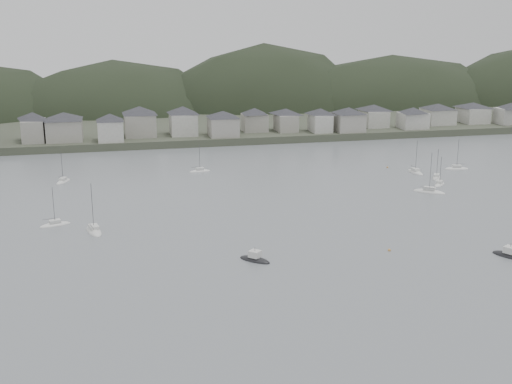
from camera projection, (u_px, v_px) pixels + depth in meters
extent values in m
plane|color=slate|center=(369.00, 354.00, 96.45)|extent=(900.00, 900.00, 0.00)
cube|color=#383D2D|center=(171.00, 106.00, 373.74)|extent=(900.00, 250.00, 3.00)
ellipsoid|color=black|center=(116.00, 133.00, 348.77)|extent=(132.08, 90.41, 79.74)
ellipsoid|color=black|center=(264.00, 132.00, 367.72)|extent=(133.88, 88.37, 101.41)
ellipsoid|color=black|center=(389.00, 125.00, 378.91)|extent=(165.81, 81.78, 82.55)
cube|color=gray|center=(34.00, 131.00, 251.60)|extent=(8.34, 12.91, 8.59)
pyramid|color=#29292E|center=(33.00, 116.00, 250.11)|extent=(15.78, 15.78, 3.01)
cube|color=gray|center=(65.00, 130.00, 253.59)|extent=(13.68, 13.35, 8.36)
pyramid|color=#29292E|center=(64.00, 116.00, 252.14)|extent=(20.07, 20.07, 2.93)
cube|color=#A9A89F|center=(111.00, 131.00, 252.52)|extent=(9.78, 10.20, 8.08)
pyramid|color=#29292E|center=(110.00, 117.00, 251.12)|extent=(14.83, 14.83, 2.83)
cube|color=gray|center=(140.00, 125.00, 264.10)|extent=(12.59, 13.33, 9.09)
pyramid|color=#29292E|center=(139.00, 110.00, 262.53)|extent=(19.24, 19.24, 3.18)
cube|color=#A9A89F|center=(183.00, 124.00, 266.57)|extent=(10.74, 12.17, 8.87)
pyramid|color=#29292E|center=(183.00, 110.00, 265.04)|extent=(17.01, 17.01, 3.10)
cube|color=gray|center=(223.00, 127.00, 263.98)|extent=(11.63, 12.09, 7.69)
pyramid|color=#29292E|center=(223.00, 114.00, 262.65)|extent=(17.61, 17.61, 2.69)
cube|color=gray|center=(255.00, 123.00, 275.53)|extent=(10.37, 9.35, 7.44)
pyramid|color=#29292E|center=(255.00, 111.00, 274.24)|extent=(14.65, 14.65, 2.60)
cube|color=gray|center=(286.00, 123.00, 276.23)|extent=(8.24, 12.20, 7.22)
pyramid|color=#29292E|center=(286.00, 111.00, 274.98)|extent=(15.17, 15.17, 2.53)
cube|color=#A9A89F|center=(320.00, 123.00, 274.31)|extent=(8.06, 10.91, 7.46)
pyramid|color=#29292E|center=(321.00, 111.00, 273.01)|extent=(14.08, 14.08, 2.61)
cube|color=gray|center=(348.00, 122.00, 275.58)|extent=(11.73, 11.78, 7.66)
pyramid|color=#29292E|center=(349.00, 110.00, 274.25)|extent=(17.46, 17.46, 2.68)
cube|color=#A9A89F|center=(374.00, 118.00, 288.36)|extent=(10.19, 13.02, 7.33)
pyramid|color=#29292E|center=(374.00, 107.00, 287.09)|extent=(17.23, 17.23, 2.57)
cube|color=#A9A89F|center=(413.00, 121.00, 283.37)|extent=(11.70, 9.81, 6.88)
pyramid|color=#29292E|center=(413.00, 110.00, 282.18)|extent=(15.97, 15.97, 2.41)
cube|color=#A9A89F|center=(438.00, 116.00, 295.37)|extent=(12.83, 12.48, 7.00)
pyramid|color=#29292E|center=(438.00, 106.00, 294.16)|extent=(18.79, 18.79, 2.45)
cube|color=#A9A89F|center=(473.00, 115.00, 299.88)|extent=(11.07, 13.50, 6.97)
pyramid|color=#29292E|center=(473.00, 105.00, 298.68)|extent=(18.25, 18.25, 2.44)
cube|color=#A9A89F|center=(511.00, 116.00, 295.94)|extent=(13.75, 9.12, 7.34)
pyramid|color=#29292E|center=(512.00, 105.00, 294.67)|extent=(16.97, 16.97, 2.57)
ellipsoid|color=silver|center=(55.00, 225.00, 157.70)|extent=(8.02, 4.82, 1.53)
cube|color=silver|center=(55.00, 221.00, 157.42)|extent=(3.08, 2.47, 0.70)
cylinder|color=#3F3F42|center=(54.00, 206.00, 156.43)|extent=(0.12, 0.12, 9.55)
cylinder|color=#3F3F42|center=(49.00, 219.00, 157.42)|extent=(3.28, 1.22, 0.10)
ellipsoid|color=silver|center=(63.00, 182.00, 200.68)|extent=(5.37, 7.77, 1.49)
cube|color=silver|center=(63.00, 179.00, 200.41)|extent=(2.61, 3.07, 0.70)
cylinder|color=#3F3F42|center=(62.00, 167.00, 199.44)|extent=(0.12, 0.12, 9.34)
cylinder|color=#3F3F42|center=(61.00, 176.00, 201.28)|extent=(1.54, 3.08, 0.10)
ellipsoid|color=silver|center=(200.00, 172.00, 214.54)|extent=(7.44, 3.11, 1.45)
cube|color=silver|center=(200.00, 169.00, 214.28)|extent=(2.69, 1.86, 0.70)
cylinder|color=#3F3F42|center=(200.00, 158.00, 213.35)|extent=(0.12, 0.12, 9.04)
cylinder|color=#3F3F42|center=(196.00, 167.00, 213.99)|extent=(3.24, 0.46, 0.10)
ellipsoid|color=silver|center=(457.00, 169.00, 218.18)|extent=(8.49, 4.36, 1.62)
cube|color=silver|center=(457.00, 166.00, 217.90)|extent=(3.17, 2.38, 0.70)
cylinder|color=#3F3F42|center=(458.00, 154.00, 216.84)|extent=(0.12, 0.12, 10.14)
cylinder|color=#3F3F42|center=(460.00, 164.00, 218.38)|extent=(3.58, 0.92, 0.10)
ellipsoid|color=silver|center=(94.00, 232.00, 153.00)|extent=(5.10, 9.82, 1.88)
cube|color=silver|center=(94.00, 227.00, 152.69)|extent=(2.77, 3.67, 0.70)
cylinder|color=#3F3F42|center=(92.00, 207.00, 151.46)|extent=(0.12, 0.12, 11.73)
cylinder|color=#3F3F42|center=(92.00, 227.00, 150.91)|extent=(1.08, 4.13, 0.10)
ellipsoid|color=silver|center=(415.00, 173.00, 213.11)|extent=(3.35, 8.70, 1.70)
cube|color=silver|center=(416.00, 169.00, 212.81)|extent=(2.09, 3.11, 0.70)
cylinder|color=#3F3F42|center=(416.00, 157.00, 211.70)|extent=(0.12, 0.12, 10.65)
cylinder|color=#3F3F42|center=(414.00, 167.00, 214.14)|extent=(0.38, 3.83, 0.10)
ellipsoid|color=silver|center=(436.00, 178.00, 205.46)|extent=(6.03, 7.60, 1.50)
cube|color=silver|center=(437.00, 175.00, 205.19)|extent=(2.79, 3.09, 0.70)
cylinder|color=#3F3F42|center=(437.00, 164.00, 204.22)|extent=(0.12, 0.12, 9.35)
cylinder|color=#3F3F42|center=(433.00, 173.00, 205.96)|extent=(1.89, 2.90, 0.10)
ellipsoid|color=silver|center=(429.00, 192.00, 188.34)|extent=(9.18, 8.31, 1.88)
cube|color=silver|center=(429.00, 188.00, 188.02)|extent=(3.86, 3.69, 0.70)
cylinder|color=#3F3F42|center=(431.00, 172.00, 186.79)|extent=(0.12, 0.12, 11.76)
cylinder|color=#3F3F42|center=(427.00, 188.00, 186.58)|extent=(3.33, 2.77, 0.10)
ellipsoid|color=silver|center=(439.00, 185.00, 197.13)|extent=(6.53, 6.41, 1.39)
cube|color=silver|center=(440.00, 182.00, 196.87)|extent=(2.81, 2.78, 0.70)
cylinder|color=#3F3F42|center=(441.00, 171.00, 195.97)|extent=(0.12, 0.12, 8.67)
cylinder|color=#3F3F42|center=(436.00, 179.00, 197.35)|extent=(2.31, 2.24, 0.10)
ellipsoid|color=black|center=(510.00, 256.00, 136.72)|extent=(6.30, 8.08, 1.70)
cube|color=silver|center=(510.00, 250.00, 136.34)|extent=(3.04, 3.10, 1.40)
cylinder|color=#3F3F42|center=(511.00, 246.00, 136.11)|extent=(0.10, 0.10, 1.20)
ellipsoid|color=black|center=(255.00, 260.00, 134.45)|extent=(7.01, 7.10, 1.61)
cube|color=silver|center=(255.00, 254.00, 134.07)|extent=(3.01, 3.01, 1.40)
cylinder|color=#3F3F42|center=(255.00, 250.00, 133.84)|extent=(0.10, 0.10, 1.20)
sphere|color=#C48A41|center=(387.00, 167.00, 220.46)|extent=(0.70, 0.70, 0.70)
sphere|color=#C48A41|center=(389.00, 250.00, 140.14)|extent=(0.70, 0.70, 0.70)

